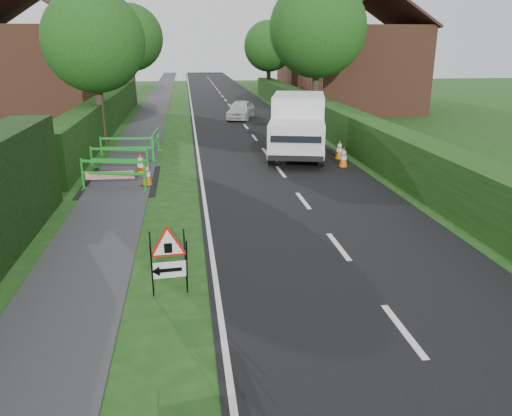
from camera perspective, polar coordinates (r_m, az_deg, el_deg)
ground at (r=7.08m, az=0.06°, el=-19.65°), size 120.00×120.00×0.00m
road_surface at (r=40.90m, az=-3.39°, el=12.04°), size 6.00×90.00×0.02m
footpath at (r=40.83m, az=-11.26°, el=11.72°), size 2.00×90.00×0.02m
hedge_west_far at (r=28.20m, az=-16.65°, el=8.55°), size 1.00×24.00×1.80m
hedge_east at (r=23.15m, az=10.61°, el=7.04°), size 1.20×50.00×1.50m
house_west at (r=36.74m, az=-23.26°, el=14.49°), size 7.50×7.40×7.88m
house_east_a at (r=35.58m, az=11.82°, el=15.46°), size 7.50×7.40×7.88m
house_east_b at (r=49.25m, az=7.39°, el=16.33°), size 7.50×7.40×7.88m
tree_nw at (r=23.85m, az=-18.05°, el=17.66°), size 4.40×4.40×6.70m
tree_ne at (r=28.47m, az=7.07°, el=19.70°), size 5.20×5.20×7.79m
tree_fw at (r=39.73m, az=-14.21°, el=18.34°), size 4.80×4.80×7.24m
tree_fe at (r=44.13m, az=1.48°, el=17.99°), size 4.20×4.20×6.33m
triangle_sign at (r=9.01m, az=-10.20°, el=-5.37°), size 0.83×0.83×1.13m
works_van at (r=20.52m, az=4.80°, el=9.49°), size 3.23×5.58×2.40m
traffic_cone_0 at (r=18.79m, az=9.97°, el=5.75°), size 0.38×0.38×0.79m
traffic_cone_1 at (r=20.14m, az=9.52°, el=6.60°), size 0.38×0.38×0.79m
traffic_cone_2 at (r=22.04m, az=7.50°, el=7.68°), size 0.38×0.38×0.79m
traffic_cone_3 at (r=16.45m, az=-12.41°, el=3.83°), size 0.38×0.38×0.79m
traffic_cone_4 at (r=17.81m, az=-13.03°, el=4.87°), size 0.38×0.38×0.79m
ped_barrier_0 at (r=16.10m, az=-16.01°, el=4.12°), size 2.08×0.82×1.00m
ped_barrier_1 at (r=17.97m, az=-15.36°, el=5.59°), size 2.08×0.83×1.00m
ped_barrier_2 at (r=20.03m, az=-14.51°, el=6.90°), size 2.09×0.56×1.00m
ped_barrier_3 at (r=20.93m, az=-11.45°, el=7.58°), size 0.49×2.08×1.00m
redwhite_plank at (r=16.44m, az=-16.22°, el=2.10°), size 1.50×0.07×0.25m
hatchback_car at (r=31.06m, az=-1.77°, el=11.17°), size 2.26×3.59×1.14m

